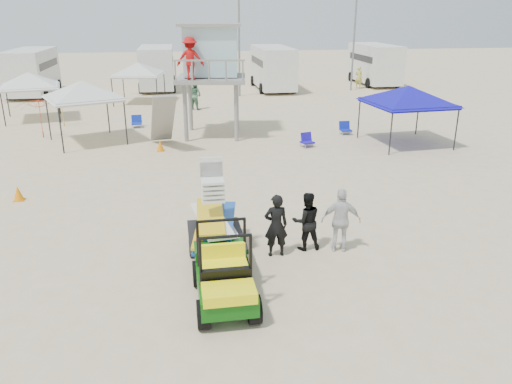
{
  "coord_description": "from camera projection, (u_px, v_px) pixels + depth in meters",
  "views": [
    {
      "loc": [
        -1.43,
        -9.5,
        5.92
      ],
      "look_at": [
        0.5,
        3.0,
        1.3
      ],
      "focal_mm": 35.0,
      "sensor_mm": 36.0,
      "label": 1
    }
  ],
  "objects": [
    {
      "name": "umbrella_a",
      "position": [
        40.0,
        118.0,
        24.26
      ],
      "size": [
        2.83,
        2.85,
        1.95
      ],
      "primitive_type": "imported",
      "rotation": [
        0.0,
        0.0,
        -0.43
      ],
      "color": "red",
      "rests_on": "ground"
    },
    {
      "name": "canopy_white_c",
      "position": [
        138.0,
        65.0,
        33.04
      ],
      "size": [
        3.47,
        3.47,
        3.08
      ],
      "color": "black",
      "rests_on": "ground"
    },
    {
      "name": "utility_cart",
      "position": [
        223.0,
        270.0,
        10.44
      ],
      "size": [
        1.22,
        2.31,
        1.74
      ],
      "color": "#0B490B",
      "rests_on": "ground"
    },
    {
      "name": "rv_far_left",
      "position": [
        32.0,
        70.0,
        36.56
      ],
      "size": [
        2.64,
        6.8,
        3.25
      ],
      "color": "silver",
      "rests_on": "ground"
    },
    {
      "name": "ground",
      "position": [
        254.0,
        294.0,
        11.06
      ],
      "size": [
        140.0,
        140.0,
        0.0
      ],
      "primitive_type": "plane",
      "color": "beige",
      "rests_on": "ground"
    },
    {
      "name": "rv_mid_left",
      "position": [
        157.0,
        66.0,
        39.25
      ],
      "size": [
        2.65,
        6.5,
        3.25
      ],
      "color": "silver",
      "rests_on": "ground"
    },
    {
      "name": "canopy_blue",
      "position": [
        409.0,
        89.0,
        22.63
      ],
      "size": [
        3.65,
        3.65,
        3.11
      ],
      "color": "black",
      "rests_on": "ground"
    },
    {
      "name": "beach_chair_c",
      "position": [
        345.0,
        128.0,
        25.27
      ],
      "size": [
        0.54,
        0.58,
        0.64
      ],
      "color": "#0E1FA1",
      "rests_on": "ground"
    },
    {
      "name": "lifeguard_tower",
      "position": [
        208.0,
        55.0,
        23.88
      ],
      "size": [
        3.65,
        3.65,
        5.22
      ],
      "color": "gray",
      "rests_on": "ground"
    },
    {
      "name": "umbrella_b",
      "position": [
        63.0,
        111.0,
        26.8
      ],
      "size": [
        2.21,
        2.24,
        1.68
      ],
      "primitive_type": "imported",
      "rotation": [
        0.0,
        0.0,
        0.23
      ],
      "color": "gold",
      "rests_on": "ground"
    },
    {
      "name": "cone_far",
      "position": [
        160.0,
        146.0,
        22.19
      ],
      "size": [
        0.34,
        0.34,
        0.5
      ],
      "primitive_type": "cone",
      "color": "orange",
      "rests_on": "ground"
    },
    {
      "name": "rv_mid_right",
      "position": [
        273.0,
        66.0,
        39.15
      ],
      "size": [
        2.64,
        7.0,
        3.25
      ],
      "color": "silver",
      "rests_on": "ground"
    },
    {
      "name": "cone_near",
      "position": [
        18.0,
        193.0,
        16.41
      ],
      "size": [
        0.34,
        0.34,
        0.5
      ],
      "primitive_type": "cone",
      "color": "orange",
      "rests_on": "ground"
    },
    {
      "name": "man_right",
      "position": [
        341.0,
        220.0,
        12.77
      ],
      "size": [
        1.07,
        0.63,
        1.71
      ],
      "primitive_type": "imported",
      "rotation": [
        0.0,
        0.0,
        2.92
      ],
      "color": "silver",
      "rests_on": "ground"
    },
    {
      "name": "light_pole_left",
      "position": [
        239.0,
        39.0,
        35.18
      ],
      "size": [
        0.14,
        0.14,
        8.0
      ],
      "primitive_type": "cylinder",
      "color": "slate",
      "rests_on": "ground"
    },
    {
      "name": "rv_far_right",
      "position": [
        375.0,
        62.0,
        41.83
      ],
      "size": [
        2.64,
        6.6,
        3.25
      ],
      "color": "silver",
      "rests_on": "ground"
    },
    {
      "name": "man_left",
      "position": [
        276.0,
        225.0,
        12.54
      ],
      "size": [
        0.6,
        0.4,
        1.66
      ],
      "primitive_type": "imported",
      "rotation": [
        0.0,
        0.0,
        3.14
      ],
      "color": "black",
      "rests_on": "ground"
    },
    {
      "name": "surf_trailer",
      "position": [
        215.0,
        221.0,
        12.57
      ],
      "size": [
        1.41,
        2.56,
        2.25
      ],
      "color": "black",
      "rests_on": "ground"
    },
    {
      "name": "distant_beachgoers",
      "position": [
        251.0,
        89.0,
        33.82
      ],
      "size": [
        14.26,
        8.08,
        1.82
      ],
      "color": "#497959",
      "rests_on": "ground"
    },
    {
      "name": "man_mid",
      "position": [
        306.0,
        221.0,
        12.91
      ],
      "size": [
        0.77,
        0.61,
        1.57
      ],
      "primitive_type": "imported",
      "rotation": [
        0.0,
        0.0,
        3.16
      ],
      "color": "black",
      "rests_on": "ground"
    },
    {
      "name": "canopy_white_b",
      "position": [
        28.0,
        75.0,
        27.84
      ],
      "size": [
        3.5,
        3.5,
        3.08
      ],
      "color": "black",
      "rests_on": "ground"
    },
    {
      "name": "beach_chair_a",
      "position": [
        137.0,
        121.0,
        26.74
      ],
      "size": [
        0.59,
        0.63,
        0.64
      ],
      "color": "#0F2AA6",
      "rests_on": "ground"
    },
    {
      "name": "canopy_white_a",
      "position": [
        82.0,
        84.0,
        22.86
      ],
      "size": [
        3.96,
        3.96,
        3.29
      ],
      "color": "black",
      "rests_on": "ground"
    },
    {
      "name": "light_pole_right",
      "position": [
        354.0,
        37.0,
        37.87
      ],
      "size": [
        0.14,
        0.14,
        8.0
      ],
      "primitive_type": "cylinder",
      "color": "slate",
      "rests_on": "ground"
    },
    {
      "name": "beach_chair_b",
      "position": [
        307.0,
        140.0,
        22.95
      ],
      "size": [
        0.67,
        0.74,
        0.64
      ],
      "color": "#1C0FA7",
      "rests_on": "ground"
    }
  ]
}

